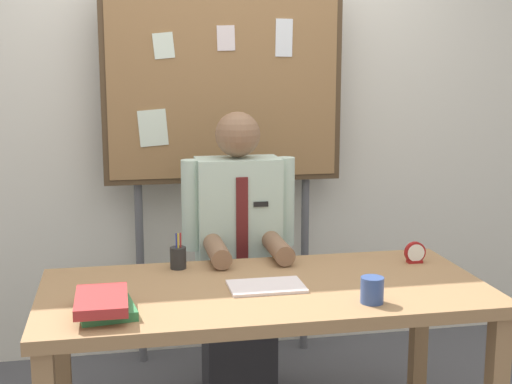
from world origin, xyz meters
TOP-DOWN VIEW (x-y plane):
  - back_wall at (0.00, 1.28)m, footprint 6.40×0.08m
  - desk at (0.00, 0.00)m, footprint 1.79×0.84m
  - person at (0.00, 0.63)m, footprint 0.55×0.56m
  - bulletin_board at (-0.00, 1.07)m, footprint 1.28×0.09m
  - book_stack at (-0.63, -0.21)m, footprint 0.22×0.30m
  - open_notebook at (-0.00, -0.02)m, footprint 0.30×0.20m
  - desk_clock at (0.73, 0.20)m, footprint 0.10×0.04m
  - coffee_mug at (0.35, -0.27)m, footprint 0.09×0.09m
  - pen_holder at (-0.32, 0.32)m, footprint 0.07×0.07m

SIDE VIEW (x-z plane):
  - person at x=0.00m, z-range -0.05..1.36m
  - desk at x=0.00m, z-range 0.29..1.05m
  - open_notebook at x=0.00m, z-range 0.76..0.77m
  - book_stack at x=-0.63m, z-range 0.76..0.83m
  - desk_clock at x=0.73m, z-range 0.75..0.85m
  - pen_holder at x=-0.32m, z-range 0.73..0.89m
  - coffee_mug at x=0.35m, z-range 0.76..0.86m
  - back_wall at x=0.00m, z-range 0.00..2.70m
  - bulletin_board at x=0.00m, z-range 0.47..2.50m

